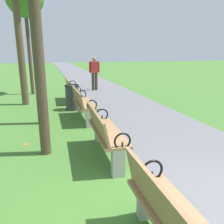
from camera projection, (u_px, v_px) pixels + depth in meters
name	position (u px, v px, depth m)	size (l,w,h in m)	color
paved_walkway	(78.00, 74.00, 19.28)	(2.56, 44.00, 0.02)	slate
park_bench_2	(104.00, 132.00, 4.13)	(0.53, 1.62, 0.90)	#93704C
park_bench_3	(83.00, 103.00, 6.41)	(0.48, 1.60, 0.90)	#93704C
park_bench_4	(72.00, 89.00, 8.79)	(0.50, 1.61, 0.90)	#93704C
pedestrian_walking	(94.00, 72.00, 11.18)	(0.53, 0.24, 1.62)	#3D3328
trash_bin	(72.00, 97.00, 7.53)	(0.48, 0.48, 0.84)	#38383D
scattered_leaves	(121.00, 136.00, 5.25)	(4.48, 12.00, 0.02)	#AD6B23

